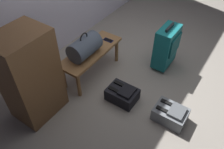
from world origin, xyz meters
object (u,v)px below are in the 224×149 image
object	(u,v)px
backpack_dark	(122,94)
side_cabinet	(30,77)
backpack_grey	(170,114)
duffel_bag_slate	(85,47)
bench	(91,54)
suitcase_upright_teal	(166,46)
cell_phone	(108,40)

from	to	relation	value
backpack_dark	side_cabinet	xyz separation A→B (m)	(-0.71, 0.77, 0.46)
backpack_grey	backpack_dark	size ratio (longest dim) A/B	1.00
backpack_dark	duffel_bag_slate	bearing A→B (deg)	83.97
bench	suitcase_upright_teal	bearing A→B (deg)	-46.10
duffel_bag_slate	suitcase_upright_teal	size ratio (longest dim) A/B	0.65
cell_phone	backpack_grey	bearing A→B (deg)	-110.52
bench	side_cabinet	distance (m)	0.92
bench	suitcase_upright_teal	size ratio (longest dim) A/B	1.47
duffel_bag_slate	suitcase_upright_teal	bearing A→B (deg)	-42.05
duffel_bag_slate	side_cabinet	xyz separation A→B (m)	(-0.77, 0.14, 0.01)
backpack_grey	side_cabinet	distance (m)	1.67
suitcase_upright_teal	backpack_dark	distance (m)	0.98
backpack_dark	side_cabinet	size ratio (longest dim) A/B	0.35
backpack_grey	side_cabinet	size ratio (longest dim) A/B	0.35
backpack_grey	backpack_dark	bearing A→B (deg)	95.04
backpack_grey	side_cabinet	xyz separation A→B (m)	(-0.76, 1.41, 0.46)
cell_phone	suitcase_upright_teal	bearing A→B (deg)	-60.01
side_cabinet	backpack_grey	bearing A→B (deg)	-61.56
suitcase_upright_teal	backpack_dark	xyz separation A→B (m)	(-0.93, 0.14, -0.26)
cell_phone	side_cabinet	distance (m)	1.24
cell_phone	side_cabinet	world-z (taller)	side_cabinet
suitcase_upright_teal	side_cabinet	world-z (taller)	side_cabinet
duffel_bag_slate	backpack_grey	distance (m)	1.35
bench	duffel_bag_slate	bearing A→B (deg)	180.00
cell_phone	backpack_dark	size ratio (longest dim) A/B	0.38
suitcase_upright_teal	backpack_grey	xyz separation A→B (m)	(-0.87, -0.49, -0.26)
cell_phone	backpack_grey	distance (m)	1.34
cell_phone	side_cabinet	size ratio (longest dim) A/B	0.13
cell_phone	backpack_dark	distance (m)	0.84
suitcase_upright_teal	backpack_grey	bearing A→B (deg)	-150.50
duffel_bag_slate	cell_phone	xyz separation A→B (m)	(0.45, -0.05, -0.13)
suitcase_upright_teal	bench	bearing A→B (deg)	133.90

